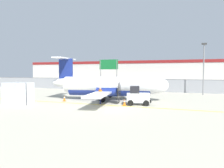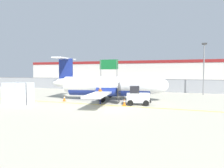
# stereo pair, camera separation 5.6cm
# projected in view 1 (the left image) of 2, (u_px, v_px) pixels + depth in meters

# --- Properties ---
(ground_plane) EXTENTS (140.00, 140.00, 0.01)m
(ground_plane) POSITION_uv_depth(u_px,v_px,m) (108.00, 105.00, 21.28)
(ground_plane) COLOR #B2AD99
(perimeter_fence) EXTENTS (98.00, 0.10, 2.10)m
(perimeter_fence) POSITION_uv_depth(u_px,v_px,m) (144.00, 85.00, 36.13)
(perimeter_fence) COLOR gray
(perimeter_fence) RESTS_ON ground
(parking_lot_strip) EXTENTS (98.00, 17.00, 0.12)m
(parking_lot_strip) POSITION_uv_depth(u_px,v_px,m) (156.00, 87.00, 46.91)
(parking_lot_strip) COLOR #38383A
(parking_lot_strip) RESTS_ON ground
(background_building) EXTENTS (91.00, 8.10, 6.50)m
(background_building) POSITION_uv_depth(u_px,v_px,m) (167.00, 72.00, 63.97)
(background_building) COLOR beige
(background_building) RESTS_ON ground
(commuter_airplane) EXTENTS (13.77, 16.02, 4.92)m
(commuter_airplane) POSITION_uv_depth(u_px,v_px,m) (111.00, 86.00, 25.20)
(commuter_airplane) COLOR white
(commuter_airplane) RESTS_ON ground
(baggage_tug) EXTENTS (2.53, 1.85, 1.88)m
(baggage_tug) POSITION_uv_depth(u_px,v_px,m) (138.00, 96.00, 21.42)
(baggage_tug) COLOR silver
(baggage_tug) RESTS_ON ground
(ground_crew_worker) EXTENTS (0.44, 0.54, 1.70)m
(ground_crew_worker) POSITION_uv_depth(u_px,v_px,m) (100.00, 95.00, 22.22)
(ground_crew_worker) COLOR #191E4C
(ground_crew_worker) RESTS_ON ground
(cargo_container) EXTENTS (2.69, 2.36, 2.20)m
(cargo_container) POSITION_uv_depth(u_px,v_px,m) (18.00, 94.00, 21.70)
(cargo_container) COLOR silver
(cargo_container) RESTS_ON ground
(traffic_cone_near_left) EXTENTS (0.36, 0.36, 0.64)m
(traffic_cone_near_left) POSITION_uv_depth(u_px,v_px,m) (64.00, 98.00, 24.16)
(traffic_cone_near_left) COLOR orange
(traffic_cone_near_left) RESTS_ON ground
(traffic_cone_near_right) EXTENTS (0.36, 0.36, 0.64)m
(traffic_cone_near_right) POSITION_uv_depth(u_px,v_px,m) (125.00, 102.00, 21.05)
(traffic_cone_near_right) COLOR orange
(traffic_cone_near_right) RESTS_ON ground
(parked_car_0) EXTENTS (4.39, 2.43, 1.58)m
(parked_car_0) POSITION_uv_depth(u_px,v_px,m) (101.00, 81.00, 53.46)
(parked_car_0) COLOR navy
(parked_car_0) RESTS_ON parking_lot_strip
(parked_car_1) EXTENTS (4.34, 2.30, 1.58)m
(parked_car_1) POSITION_uv_depth(u_px,v_px,m) (115.00, 82.00, 52.32)
(parked_car_1) COLOR #B28C19
(parked_car_1) RESTS_ON parking_lot_strip
(parked_car_2) EXTENTS (4.22, 2.04, 1.58)m
(parked_car_2) POSITION_uv_depth(u_px,v_px,m) (131.00, 81.00, 55.39)
(parked_car_2) COLOR black
(parked_car_2) RESTS_ON parking_lot_strip
(parked_car_3) EXTENTS (4.29, 2.18, 1.58)m
(parked_car_3) POSITION_uv_depth(u_px,v_px,m) (147.00, 83.00, 45.01)
(parked_car_3) COLOR slate
(parked_car_3) RESTS_ON parking_lot_strip
(parked_car_4) EXTENTS (4.32, 2.26, 1.58)m
(parked_car_4) POSITION_uv_depth(u_px,v_px,m) (170.00, 83.00, 46.54)
(parked_car_4) COLOR navy
(parked_car_4) RESTS_ON parking_lot_strip
(parked_car_5) EXTENTS (4.25, 2.11, 1.58)m
(parked_car_5) POSITION_uv_depth(u_px,v_px,m) (187.00, 85.00, 39.70)
(parked_car_5) COLOR silver
(parked_car_5) RESTS_ON parking_lot_strip
(parked_car_6) EXTENTS (4.37, 2.39, 1.58)m
(parked_car_6) POSITION_uv_depth(u_px,v_px,m) (207.00, 85.00, 39.18)
(parked_car_6) COLOR silver
(parked_car_6) RESTS_ON parking_lot_strip
(apron_light_pole) EXTENTS (0.70, 0.30, 7.27)m
(apron_light_pole) POSITION_uv_depth(u_px,v_px,m) (204.00, 64.00, 30.46)
(apron_light_pole) COLOR slate
(apron_light_pole) RESTS_ON ground
(highway_sign) EXTENTS (3.60, 0.14, 5.50)m
(highway_sign) POSITION_uv_depth(u_px,v_px,m) (109.00, 67.00, 39.99)
(highway_sign) COLOR slate
(highway_sign) RESTS_ON ground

